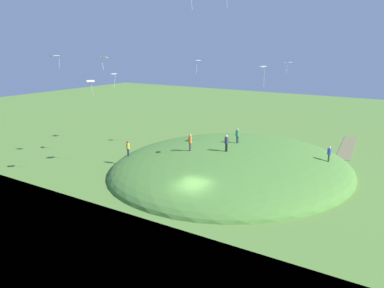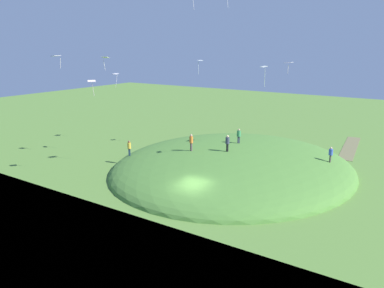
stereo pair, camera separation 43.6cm
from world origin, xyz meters
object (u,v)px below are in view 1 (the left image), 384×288
at_px(kite_0, 91,82).
at_px(kite_2, 104,58).
at_px(person_watching_kites, 227,141).
at_px(kite_1, 198,62).
at_px(kite_5, 287,63).
at_px(kite_8, 263,68).
at_px(person_walking_path, 329,152).
at_px(person_with_child, 237,134).
at_px(person_near_shore, 128,146).
at_px(person_on_hilltop, 190,140).
at_px(kite_3, 114,75).
at_px(kite_7, 55,57).

xyz_separation_m(kite_0, kite_2, (5.39, 3.56, 2.04)).
bearing_deg(person_watching_kites, kite_0, 67.13).
distance_m(kite_1, kite_2, 11.64).
relative_size(kite_5, kite_8, 0.64).
xyz_separation_m(person_walking_path, kite_8, (-5.63, 5.43, 8.62)).
distance_m(kite_0, kite_5, 20.06).
height_order(person_with_child, kite_2, kite_2).
xyz_separation_m(person_near_shore, person_on_hilltop, (2.29, -6.86, 1.15)).
bearing_deg(kite_2, kite_3, 9.51).
xyz_separation_m(kite_1, kite_5, (-1.31, -11.76, 0.19)).
height_order(person_near_shore, person_walking_path, person_walking_path).
height_order(kite_1, kite_2, kite_2).
bearing_deg(person_with_child, kite_5, -30.09).
relative_size(kite_2, kite_7, 1.32).
bearing_deg(kite_8, kite_3, 93.71).
bearing_deg(kite_5, kite_2, 115.57).
bearing_deg(person_with_child, person_watching_kites, -123.21).
relative_size(person_watching_kites, kite_2, 1.17).
relative_size(kite_1, kite_7, 1.53).
bearing_deg(person_watching_kites, kite_3, 32.77).
xyz_separation_m(person_on_hilltop, kite_3, (-0.48, 10.20, 6.52)).
xyz_separation_m(person_on_hilltop, person_walking_path, (6.31, -13.06, -0.86)).
bearing_deg(person_near_shore, kite_3, 121.25).
bearing_deg(person_walking_path, kite_3, 115.68).
relative_size(person_on_hilltop, kite_7, 1.58).
relative_size(person_near_shore, kite_7, 1.54).
bearing_deg(kite_7, kite_0, -41.56).
bearing_deg(kite_1, person_on_hilltop, -153.73).
xyz_separation_m(kite_1, kite_8, (-6.97, -11.40, -0.12)).
bearing_deg(person_on_hilltop, kite_7, -114.26).
distance_m(person_watching_kites, kite_1, 12.40).
relative_size(kite_3, kite_8, 0.86).
height_order(person_walking_path, kite_1, kite_1).
xyz_separation_m(person_watching_kites, kite_8, (-0.78, -4.02, 7.68)).
bearing_deg(kite_7, person_near_shore, -11.11).
relative_size(person_watching_kites, person_walking_path, 1.09).
height_order(person_walking_path, kite_5, kite_5).
bearing_deg(person_with_child, person_walking_path, -36.09).
xyz_separation_m(person_near_shore, kite_0, (-5.33, -0.52, 7.59)).
distance_m(kite_0, kite_3, 8.11).
relative_size(kite_0, kite_7, 1.37).
bearing_deg(kite_7, person_watching_kites, -46.53).
bearing_deg(kite_0, person_on_hilltop, -39.79).
relative_size(person_on_hilltop, kite_3, 1.10).
distance_m(person_with_child, kite_7, 20.94).
bearing_deg(kite_7, kite_2, 11.47).
height_order(person_with_child, person_on_hilltop, person_on_hilltop).
bearing_deg(person_walking_path, kite_8, 145.45).
relative_size(person_on_hilltop, person_walking_path, 1.12).
relative_size(person_watching_kites, person_on_hilltop, 0.97).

